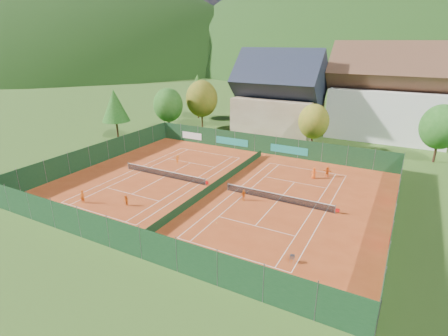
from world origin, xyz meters
TOP-DOWN VIEW (x-y plane):
  - ground at (0.00, 0.00)m, footprint 600.00×600.00m
  - clay_pad at (0.00, 0.00)m, footprint 40.00×32.00m
  - court_markings_left at (-8.00, 0.00)m, footprint 11.03×23.83m
  - court_markings_right at (8.00, 0.00)m, footprint 11.03×23.83m
  - tennis_net_left at (-7.85, 0.00)m, footprint 13.30×0.10m
  - tennis_net_right at (8.15, 0.00)m, footprint 13.30×0.10m
  - court_divider at (0.00, 0.00)m, footprint 0.03×28.80m
  - fence_north at (-0.46, 15.99)m, footprint 40.00×0.10m
  - fence_south at (0.00, -16.00)m, footprint 40.00×0.04m
  - fence_west at (-20.00, 0.00)m, footprint 0.04×32.00m
  - fence_east at (20.00, 0.05)m, footprint 0.09×32.00m
  - chalet at (-3.00, 30.00)m, footprint 16.20×12.00m
  - hotel_block_a at (16.00, 36.00)m, footprint 21.60×11.00m
  - tree_west_front at (-22.00, 20.00)m, footprint 5.72×5.72m
  - tree_west_mid at (-18.00, 26.00)m, footprint 6.44×6.44m
  - tree_west_back at (-24.00, 34.00)m, footprint 5.60×5.60m
  - tree_center at (6.00, 22.00)m, footprint 5.01×5.01m
  - tree_east_front at (24.00, 24.00)m, footprint 5.72×5.72m
  - tree_west_side at (-28.00, 12.00)m, footprint 5.04×5.04m
  - mountain_backdrop at (28.54, 233.48)m, footprint 820.00×530.00m
  - ball_hopper at (13.09, -10.53)m, footprint 0.34×0.34m
  - loose_ball_0 at (-6.52, -7.45)m, footprint 0.07×0.07m
  - loose_ball_1 at (4.38, -7.74)m, footprint 0.07×0.07m
  - loose_ball_2 at (1.19, 1.65)m, footprint 0.07×0.07m
  - player_left_near at (-11.18, -10.80)m, footprint 0.63×0.49m
  - player_left_mid at (-6.38, -9.04)m, footprint 0.71×0.62m
  - player_left_far at (-9.60, 5.28)m, footprint 0.91×0.67m
  - player_right_near at (4.49, -1.63)m, footprint 0.64×0.84m
  - player_right_far_a at (9.80, 8.93)m, footprint 0.76×0.52m
  - player_right_far_b at (11.22, 10.40)m, footprint 1.34×0.52m

SIDE VIEW (x-z plane):
  - mountain_backdrop at x=28.54m, z-range -160.64..81.36m
  - ground at x=0.00m, z-range -0.02..-0.02m
  - clay_pad at x=0.00m, z-range 0.00..0.01m
  - court_markings_left at x=-8.00m, z-range 0.01..0.01m
  - court_markings_right at x=8.00m, z-range 0.01..0.01m
  - loose_ball_0 at x=-6.52m, z-range 0.00..0.07m
  - loose_ball_1 at x=4.38m, z-range 0.00..0.07m
  - loose_ball_2 at x=1.19m, z-range 0.00..0.07m
  - court_divider at x=0.00m, z-range 0.00..1.00m
  - tennis_net_left at x=-7.85m, z-range 0.00..1.02m
  - tennis_net_right at x=8.15m, z-range 0.00..1.02m
  - ball_hopper at x=13.09m, z-range 0.16..0.96m
  - player_left_mid at x=-6.38m, z-range 0.00..1.23m
  - player_left_far at x=-9.60m, z-range 0.00..1.26m
  - player_right_near at x=4.49m, z-range 0.00..1.33m
  - player_right_far_b at x=11.22m, z-range 0.00..1.41m
  - player_right_far_a at x=9.80m, z-range 0.00..1.51m
  - player_left_near at x=-11.18m, z-range 0.00..1.55m
  - fence_north at x=-0.46m, z-range -0.03..2.97m
  - fence_east at x=20.00m, z-range -0.02..2.98m
  - fence_south at x=0.00m, z-range 0.00..3.00m
  - fence_west at x=-20.00m, z-range 0.00..3.00m
  - tree_center at x=6.00m, z-range 0.92..8.52m
  - tree_west_front at x=-22.00m, z-range 1.05..9.74m
  - tree_east_front at x=24.00m, z-range 1.05..9.74m
  - tree_west_side at x=-28.00m, z-range 1.56..10.56m
  - tree_west_mid at x=-18.00m, z-range 1.18..10.96m
  - chalet at x=-3.00m, z-range -1.38..14.62m
  - tree_west_back at x=-24.00m, z-range 1.74..11.74m
  - hotel_block_a at x=16.00m, z-range -1.24..16.01m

